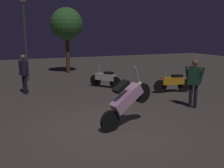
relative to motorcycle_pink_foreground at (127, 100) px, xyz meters
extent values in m
plane|color=#4C443D|center=(-0.51, 0.11, -0.74)|extent=(40.00, 40.00, 0.00)
cylinder|color=black|center=(-0.53, -0.13, -0.46)|extent=(0.57, 0.23, 0.56)
cylinder|color=black|center=(0.54, 0.13, 0.12)|extent=(0.57, 0.23, 0.56)
cube|color=#C68CB7|center=(0.00, 0.00, 0.06)|extent=(1.01, 0.52, 0.76)
cube|color=black|center=(-0.19, -0.05, 0.40)|extent=(0.47, 0.33, 0.32)
cylinder|color=gray|center=(0.34, 0.08, 0.66)|extent=(0.21, 0.11, 0.44)
sphere|color=#F2EABF|center=(0.44, 0.11, 0.40)|extent=(0.12, 0.12, 0.12)
cylinder|color=black|center=(4.15, 2.74, -0.46)|extent=(0.57, 0.21, 0.56)
cylinder|color=black|center=(3.07, 2.97, -0.46)|extent=(0.57, 0.21, 0.56)
cube|color=orange|center=(3.61, 2.86, -0.23)|extent=(0.99, 0.49, 0.30)
cube|color=black|center=(3.81, 2.81, -0.03)|extent=(0.48, 0.33, 0.10)
cylinder|color=gray|center=(3.27, 2.93, 0.14)|extent=(0.07, 0.07, 0.45)
sphere|color=#F2EABF|center=(3.17, 2.95, -0.18)|extent=(0.12, 0.12, 0.12)
cylinder|color=black|center=(1.64, 4.45, -0.46)|extent=(0.41, 0.51, 0.56)
cylinder|color=black|center=(0.99, 5.33, -0.46)|extent=(0.41, 0.51, 0.56)
cube|color=beige|center=(1.31, 4.89, -0.23)|extent=(0.81, 0.94, 0.30)
cube|color=black|center=(1.43, 4.73, -0.03)|extent=(0.46, 0.50, 0.10)
cylinder|color=gray|center=(1.11, 5.17, 0.14)|extent=(0.08, 0.08, 0.45)
sphere|color=#F2EABF|center=(1.05, 5.25, -0.18)|extent=(0.12, 0.12, 0.12)
cylinder|color=black|center=(-2.27, 5.06, -0.34)|extent=(0.12, 0.12, 0.80)
cylinder|color=black|center=(-2.20, 4.91, -0.34)|extent=(0.12, 0.12, 0.80)
cube|color=#261E38|center=(-2.24, 4.99, 0.36)|extent=(0.36, 0.43, 0.60)
sphere|color=brown|center=(-2.24, 4.99, 0.80)|extent=(0.22, 0.22, 0.22)
cylinder|color=#261E38|center=(-2.33, 5.21, 0.39)|extent=(0.16, 0.20, 0.55)
cylinder|color=#261E38|center=(-2.14, 4.77, 0.39)|extent=(0.16, 0.20, 0.55)
cylinder|color=black|center=(2.84, 0.79, -0.34)|extent=(0.12, 0.12, 0.81)
cylinder|color=black|center=(2.93, 0.66, -0.34)|extent=(0.12, 0.12, 0.81)
cube|color=#1E3F2D|center=(2.88, 0.72, 0.36)|extent=(0.40, 0.43, 0.60)
sphere|color=brown|center=(2.88, 0.72, 0.81)|extent=(0.22, 0.22, 0.22)
cylinder|color=#1E3F2D|center=(2.75, 0.92, 0.39)|extent=(0.18, 0.20, 0.55)
cylinder|color=#1E3F2D|center=(3.01, 0.53, 0.39)|extent=(0.18, 0.20, 0.55)
cylinder|color=#38383D|center=(-1.87, 8.11, 1.28)|extent=(0.14, 0.14, 4.05)
cylinder|color=#4C331E|center=(0.76, 10.00, 0.45)|extent=(0.24, 0.24, 2.38)
sphere|color=#336B2D|center=(0.76, 10.00, 2.33)|extent=(1.99, 1.99, 1.99)
camera|label=1|loc=(-2.87, -5.76, 1.75)|focal=40.00mm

